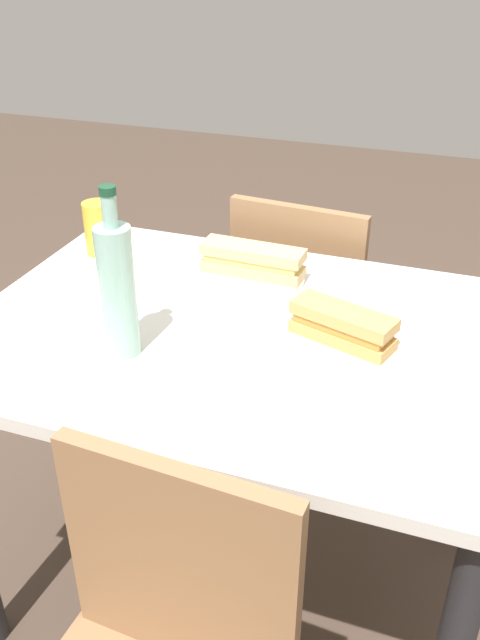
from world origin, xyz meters
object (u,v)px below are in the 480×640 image
Objects in this scene: knife_far at (350,326)px; beer_glass at (99,228)px; plate_near at (252,276)px; plate_far at (341,344)px; knife_near at (256,262)px; chair_far at (305,311)px; baguette_sandwich_near at (253,260)px; water_bottle at (117,289)px; dining_table at (240,377)px; baguette_sandwich_far at (343,325)px.

knife_far is 0.69m from beer_glass.
plate_near is 1.00× the size of plate_far.
knife_near reaches higher than plate_near.
chair_far is 3.51× the size of baguette_sandwich_near.
water_bottle is (-0.39, -0.16, 0.13)m from plate_far.
chair_far reaches higher than plate_near.
plate_near is (-0.05, 0.22, 0.13)m from dining_table.
knife_far is 1.34× the size of beer_glass.
chair_far is 0.66m from knife_far.
knife_near is (-0.01, 0.06, 0.01)m from plate_near.
baguette_sandwich_far is (0.22, -0.60, 0.33)m from chair_far.
plate_near is at bearing -80.41° from knife_near.
plate_near is 1.01× the size of baguette_sandwich_near.
plate_far is at bearing -40.50° from plate_near.
chair_far reaches higher than plate_far.
chair_far is 0.51m from baguette_sandwich_near.
water_bottle reaches higher than chair_far.
knife_far is 0.53× the size of water_bottle.
dining_table is 0.27m from baguette_sandwich_far.
knife_far is (0.01, 0.06, -0.03)m from baguette_sandwich_far.
dining_table is at bearing -27.18° from beer_glass.
plate_near is 0.73× the size of water_bottle.
plate_far is 1.38× the size of knife_far.
knife_far is at bearing 14.46° from dining_table.
knife_far is (0.26, -0.16, 0.01)m from plate_near.
baguette_sandwich_far is at bearing -95.97° from knife_far.
knife_near and knife_far have the same top height.
knife_near is at bearing 134.05° from plate_far.
baguette_sandwich_near reaches higher than knife_far.
water_bottle is at bearing -103.06° from chair_far.
plate_far is at bearing -95.97° from knife_far.
dining_table is 0.28m from baguette_sandwich_near.
plate_far is at bearing -45.95° from knife_near.
beer_glass reaches higher than plate_near.
knife_near is 0.35m from knife_far.
beer_glass is (-0.66, 0.23, 0.06)m from plate_far.
knife_near is 1.02× the size of knife_far.
knife_near is at bearing 73.58° from water_bottle.
dining_table is 0.26m from plate_near.
knife_near is (-0.05, -0.33, 0.30)m from chair_far.
dining_table is 8.48× the size of beer_glass.
dining_table is 4.60× the size of plate_near.
plate_far is 1.13× the size of baguette_sandwich_far.
chair_far is 0.45m from knife_near.
plate_near is 0.04m from baguette_sandwich_near.
knife_near is at bearing -98.47° from chair_far.
chair_far is 0.67m from beer_glass.
water_bottle reaches higher than dining_table.
chair_far is 2.54× the size of water_bottle.
knife_near reaches higher than plate_far.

